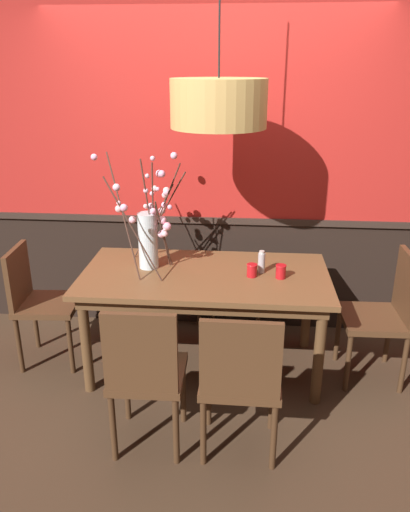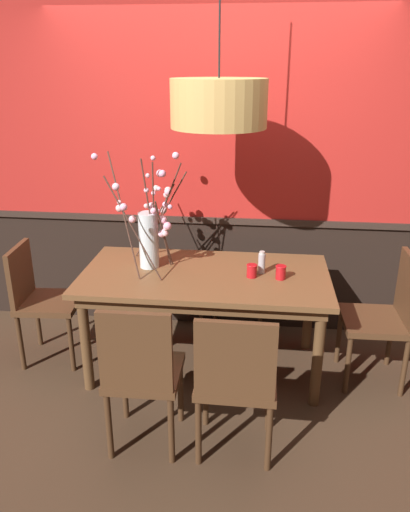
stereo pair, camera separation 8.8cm
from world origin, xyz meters
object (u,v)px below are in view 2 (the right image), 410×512
Objects in this scene: dining_table at (205,284)px; chair_far_side_left at (184,258)px; chair_head_east_end at (387,313)px; pendant_lamp at (219,104)px; chair_head_west_end at (40,296)px; candle_holder_nearer_edge at (281,272)px; chair_near_side_right at (236,378)px; chair_far_side_right at (242,258)px; vase_with_blossoms at (150,232)px; condiment_bottle at (262,263)px; chair_near_side_left at (141,370)px; candle_holder_nearer_center at (252,271)px.

dining_table is 0.93m from chair_far_side_left.
chair_head_east_end is 0.77× the size of pendant_lamp.
pendant_lamp is at bearing 28.23° from dining_table.
candle_holder_nearer_edge is at bearing -0.95° from chair_head_west_end.
chair_far_side_left is 1.01× the size of chair_near_side_right.
chair_far_side_right is (0.51, -0.00, 0.03)m from chair_far_side_left.
chair_head_west_end is (-0.93, -0.89, 0.00)m from chair_far_side_left.
chair_head_east_end is 0.97× the size of chair_far_side_right.
vase_with_blossoms reaches higher than chair_far_side_left.
dining_table is 0.42m from condiment_bottle.
pendant_lamp is at bearing -66.22° from chair_far_side_left.
chair_head_east_end is at bearing 41.34° from chair_near_side_right.
chair_near_side_left is at bearing -150.14° from chair_head_east_end.
dining_table is at bearing -104.33° from chair_far_side_right.
vase_with_blossoms is at bearing 167.58° from dining_table.
chair_near_side_right is 1.75m from chair_far_side_right.
candle_holder_nearer_center is (-0.92, -0.02, 0.27)m from chair_head_east_end.
pendant_lamp reaches higher than chair_near_side_left.
chair_far_side_left is at bearing 82.14° from vase_with_blossoms.
chair_near_side_right reaches higher than condiment_bottle.
dining_table is 1.86× the size of chair_far_side_left.
chair_far_side_right is 1.15× the size of vase_with_blossoms.
vase_with_blossoms is at bearing 124.50° from chair_near_side_right.
condiment_bottle is at bearing 55.27° from chair_near_side_left.
chair_far_side_right reaches higher than chair_head_east_end.
chair_head_east_end is 0.78m from candle_holder_nearer_edge.
pendant_lamp is at bearing -99.69° from chair_far_side_right.
pendant_lamp reaches higher than candle_holder_nearer_edge.
chair_far_side_left is 1.03× the size of chair_head_west_end.
dining_table is 10.75× the size of condiment_bottle.
condiment_bottle is (0.12, 0.93, 0.31)m from chair_near_side_right.
chair_head_east_end is (1.53, -0.89, 0.01)m from chair_far_side_left.
chair_near_side_left is (0.03, -1.75, 0.02)m from chair_far_side_left.
candle_holder_nearer_edge is at bearing -7.88° from vase_with_blossoms.
dining_table is 1.23m from chair_head_west_end.
chair_head_west_end is 0.95× the size of chair_near_side_left.
chair_near_side_left is (0.97, -0.87, 0.02)m from chair_head_west_end.
vase_with_blossoms is at bearing 172.12° from candle_holder_nearer_edge.
pendant_lamp reaches higher than candle_holder_nearer_center.
chair_near_side_left is 9.87× the size of candle_holder_nearer_edge.
pendant_lamp is (-0.31, -0.01, 1.05)m from condiment_bottle.
chair_far_side_left reaches higher than condiment_bottle.
chair_far_side_right is 10.07× the size of candle_holder_nearer_edge.
dining_table is 17.95× the size of candle_holder_nearer_edge.
chair_far_side_right reaches higher than candle_holder_nearer_center.
pendant_lamp is (-1.17, 0.06, 1.35)m from chair_head_east_end.
chair_head_west_end is 9.90× the size of candle_holder_nearer_center.
chair_head_east_end is 9.79× the size of candle_holder_nearer_edge.
chair_near_side_right is 1.27m from vase_with_blossoms.
candle_holder_nearer_edge is (0.91, -0.13, -0.21)m from vase_with_blossoms.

